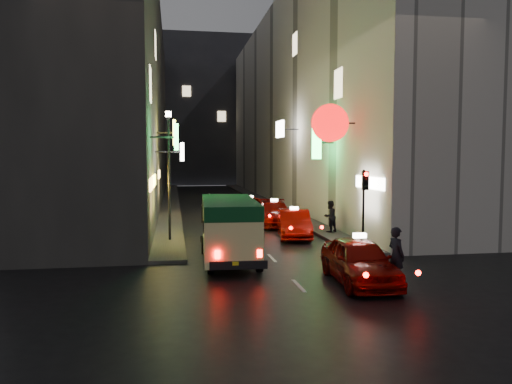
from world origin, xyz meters
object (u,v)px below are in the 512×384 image
traffic_light (365,193)px  minibus (229,223)px  taxi_near (359,257)px  pedestrian_crossing (396,252)px  lamp_post (169,167)px

traffic_light → minibus: bearing=-175.5°
taxi_near → traffic_light: 5.20m
pedestrian_crossing → lamp_post: 12.17m
minibus → pedestrian_crossing: (5.07, -4.26, -0.51)m
traffic_light → taxi_near: bearing=-113.4°
pedestrian_crossing → taxi_near: bearing=62.9°
taxi_near → traffic_light: (1.94, 4.47, 1.80)m
minibus → traffic_light: bearing=4.5°
minibus → lamp_post: size_ratio=0.95×
minibus → taxi_near: (3.89, -4.01, -0.70)m
minibus → traffic_light: traffic_light is taller
traffic_light → lamp_post: (-8.20, 4.53, 1.04)m
taxi_near → pedestrian_crossing: pedestrian_crossing is taller
minibus → lamp_post: (-2.37, 4.99, 2.14)m
pedestrian_crossing → lamp_post: lamp_post is taller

